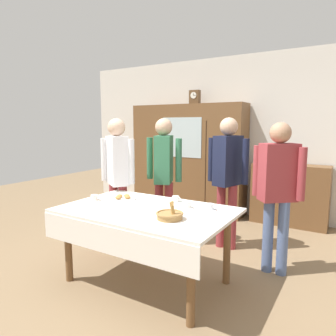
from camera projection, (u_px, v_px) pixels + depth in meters
name	position (u px, v px, depth m)	size (l,w,h in m)	color
ground_plane	(158.00, 273.00, 3.27)	(12.00, 12.00, 0.00)	#846B4C
back_wall	(242.00, 136.00, 5.32)	(6.40, 0.10, 2.70)	silver
dining_table	(145.00, 220.00, 2.98)	(1.65, 1.06, 0.75)	brown
wall_cabinet	(188.00, 158.00, 5.59)	(2.09, 0.46, 1.90)	brown
mantel_clock	(195.00, 97.00, 5.37)	(0.18, 0.11, 0.24)	brown
bookshelf_low	(289.00, 195.00, 4.80)	(1.13, 0.35, 0.95)	brown
book_stack	(291.00, 161.00, 4.72)	(0.17, 0.23, 0.10)	#2D5184
tea_cup_far_left	(94.00, 198.00, 3.31)	(0.13, 0.13, 0.06)	white
tea_cup_far_right	(187.00, 206.00, 3.01)	(0.13, 0.13, 0.06)	white
tea_cup_front_edge	(210.00, 207.00, 2.95)	(0.13, 0.13, 0.06)	white
tea_cup_back_edge	(176.00, 199.00, 3.26)	(0.13, 0.13, 0.06)	white
bread_basket	(170.00, 215.00, 2.67)	(0.24, 0.24, 0.16)	#9E7542
pastry_plate	(123.00, 198.00, 3.37)	(0.28, 0.28, 0.05)	white
spoon_near_right	(111.00, 206.00, 3.07)	(0.12, 0.02, 0.01)	silver
spoon_mid_right	(92.00, 205.00, 3.12)	(0.12, 0.02, 0.01)	silver
spoon_center	(130.00, 220.00, 2.63)	(0.12, 0.02, 0.01)	silver
person_behind_table_left	(228.00, 170.00, 3.82)	(0.52, 0.40, 1.64)	#933338
person_near_right_end	(278.00, 184.00, 3.16)	(0.52, 0.38, 1.58)	slate
person_by_cabinet	(164.00, 168.00, 4.01)	(0.52, 0.41, 1.64)	#933338
person_behind_table_right	(118.00, 170.00, 3.88)	(0.52, 0.37, 1.63)	#933338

